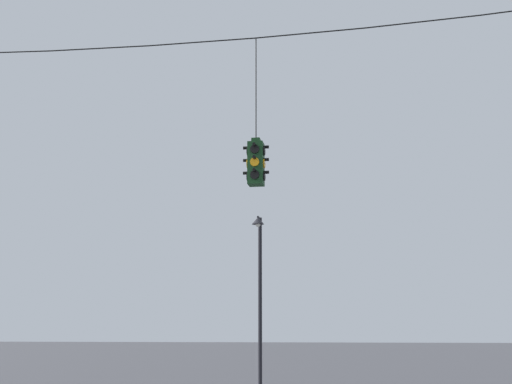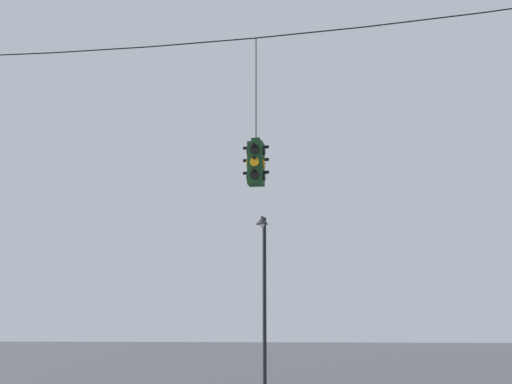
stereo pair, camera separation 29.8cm
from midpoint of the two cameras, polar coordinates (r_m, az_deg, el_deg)
span_wire at (r=15.61m, az=-4.30°, el=13.46°), size 17.70×0.03×0.34m
traffic_light_over_intersection at (r=14.26m, az=0.60°, el=2.66°), size 0.58×0.58×3.51m
street_lamp at (r=19.98m, az=1.11°, el=-7.32°), size 0.38×0.67×5.29m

